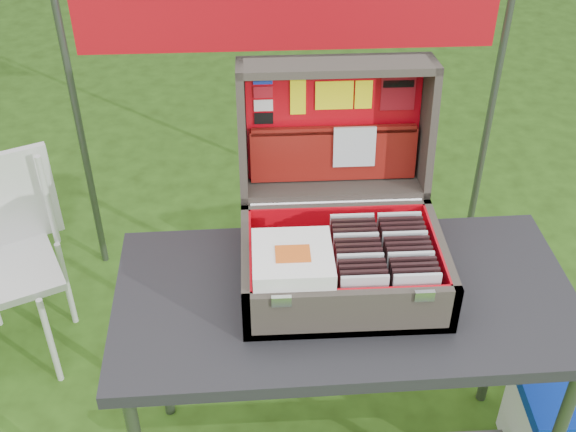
{
  "coord_description": "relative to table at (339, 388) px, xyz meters",
  "views": [
    {
      "loc": [
        -0.14,
        -1.52,
        2.17
      ],
      "look_at": [
        -0.05,
        0.1,
        0.96
      ],
      "focal_mm": 45.0,
      "sensor_mm": 36.0,
      "label": 1
    }
  ],
  "objects": [
    {
      "name": "table",
      "position": [
        0.0,
        0.0,
        0.0
      ],
      "size": [
        1.3,
        0.67,
        0.8
      ],
      "primitive_type": null,
      "rotation": [
        0.0,
        0.0,
        0.02
      ],
      "color": "#2A2A2F",
      "rests_on": "ground"
    },
    {
      "name": "table_top",
      "position": [
        0.0,
        0.0,
        0.38
      ],
      "size": [
        1.3,
        0.67,
        0.04
      ],
      "primitive_type": "cube",
      "rotation": [
        0.0,
        0.0,
        0.02
      ],
      "color": "#2A2A2F",
      "rests_on": "ground"
    },
    {
      "name": "table_leg_bl",
      "position": [
        -0.58,
        0.26,
        -0.02
      ],
      "size": [
        0.04,
        0.04,
        0.76
      ],
      "primitive_type": "cylinder",
      "color": "#59595B",
      "rests_on": "ground"
    },
    {
      "name": "table_leg_br",
      "position": [
        0.58,
        0.26,
        -0.02
      ],
      "size": [
        0.04,
        0.04,
        0.76
      ],
      "primitive_type": "cylinder",
      "color": "#59595B",
      "rests_on": "ground"
    },
    {
      "name": "suitcase",
      "position": [
        -0.01,
        0.09,
        0.67
      ],
      "size": [
        0.55,
        0.56,
        0.53
      ],
      "primitive_type": null,
      "color": "#4C443A",
      "rests_on": "table"
    },
    {
      "name": "suitcase_base_bottom",
      "position": [
        -0.01,
        0.03,
        0.41
      ],
      "size": [
        0.55,
        0.4,
        0.02
      ],
      "primitive_type": "cube",
      "color": "#4C443A",
      "rests_on": "table_top"
    },
    {
      "name": "suitcase_base_wall_front",
      "position": [
        -0.01,
        -0.16,
        0.48
      ],
      "size": [
        0.55,
        0.02,
        0.15
      ],
      "primitive_type": "cube",
      "color": "#4C443A",
      "rests_on": "table_top"
    },
    {
      "name": "suitcase_base_wall_back",
      "position": [
        -0.01,
        0.22,
        0.48
      ],
      "size": [
        0.55,
        0.02,
        0.15
      ],
      "primitive_type": "cube",
      "color": "#4C443A",
      "rests_on": "table_top"
    },
    {
      "name": "suitcase_base_wall_left",
      "position": [
        -0.27,
        0.03,
        0.48
      ],
      "size": [
        0.02,
        0.4,
        0.15
      ],
      "primitive_type": "cube",
      "color": "#4C443A",
      "rests_on": "table_top"
    },
    {
      "name": "suitcase_base_wall_right",
      "position": [
        0.26,
        0.03,
        0.48
      ],
      "size": [
        0.02,
        0.4,
        0.15
      ],
      "primitive_type": "cube",
      "color": "#4C443A",
      "rests_on": "table_top"
    },
    {
      "name": "suitcase_liner_floor",
      "position": [
        -0.01,
        0.03,
        0.43
      ],
      "size": [
        0.51,
        0.35,
        0.01
      ],
      "primitive_type": "cube",
      "color": "red",
      "rests_on": "suitcase_base_bottom"
    },
    {
      "name": "suitcase_latch_left",
      "position": [
        -0.19,
        -0.17,
        0.54
      ],
      "size": [
        0.05,
        0.01,
        0.03
      ],
      "primitive_type": "cube",
      "color": "silver",
      "rests_on": "suitcase_base_wall_front"
    },
    {
      "name": "suitcase_latch_right",
      "position": [
        0.17,
        -0.17,
        0.54
      ],
      "size": [
        0.05,
        0.01,
        0.03
      ],
      "primitive_type": "cube",
      "color": "silver",
      "rests_on": "suitcase_base_wall_front"
    },
    {
      "name": "suitcase_hinge",
      "position": [
        -0.01,
        0.23,
        0.55
      ],
      "size": [
        0.5,
        0.02,
        0.02
      ],
      "primitive_type": "cylinder",
      "rotation": [
        0.0,
        1.57,
        0.0
      ],
      "color": "silver",
      "rests_on": "suitcase_base_wall_back"
    },
    {
      "name": "suitcase_lid_back",
      "position": [
        -0.01,
        0.39,
        0.73
      ],
      "size": [
        0.55,
        0.07,
        0.4
      ],
      "primitive_type": "cube",
      "rotation": [
        -1.69,
        0.0,
        0.0
      ],
      "color": "#4C443A",
      "rests_on": "suitcase_base_wall_back"
    },
    {
      "name": "suitcase_lid_rim_far",
      "position": [
        -0.01,
        0.35,
        0.92
      ],
      "size": [
        0.55,
        0.15,
        0.04
      ],
      "primitive_type": "cube",
      "rotation": [
        -1.69,
        0.0,
        0.0
      ],
      "color": "#4C443A",
      "rests_on": "suitcase_lid_back"
    },
    {
      "name": "suitcase_lid_rim_near",
      "position": [
        -0.01,
        0.3,
        0.55
      ],
      "size": [
        0.55,
        0.15,
        0.04
      ],
      "primitive_type": "cube",
      "rotation": [
        -1.69,
        0.0,
        0.0
      ],
      "color": "#4C443A",
      "rests_on": "suitcase_lid_back"
    },
    {
      "name": "suitcase_lid_rim_left",
      "position": [
        -0.27,
        0.32,
        0.74
      ],
      "size": [
        0.02,
        0.19,
        0.41
      ],
      "primitive_type": "cube",
      "rotation": [
        -1.69,
        0.0,
        0.0
      ],
      "color": "#4C443A",
      "rests_on": "suitcase_lid_back"
    },
    {
      "name": "suitcase_lid_rim_right",
      "position": [
        0.26,
        0.32,
        0.74
      ],
      "size": [
        0.02,
        0.19,
        0.41
      ],
      "primitive_type": "cube",
      "rotation": [
        -1.69,
        0.0,
        0.0
      ],
      "color": "#4C443A",
      "rests_on": "suitcase_lid_back"
    },
    {
      "name": "suitcase_lid_liner",
      "position": [
        -0.01,
        0.37,
        0.73
      ],
      "size": [
        0.51,
        0.05,
        0.35
      ],
      "primitive_type": "cube",
      "rotation": [
        -1.69,
        0.0,
        0.0
      ],
      "color": "red",
      "rests_on": "suitcase_lid_back"
    },
    {
      "name": "suitcase_liner_wall_front",
      "position": [
        -0.01,
        -0.14,
        0.49
      ],
      "size": [
        0.51,
        0.01,
        0.13
      ],
      "primitive_type": "cube",
      "color": "red",
      "rests_on": "suitcase_base_bottom"
    },
    {
      "name": "suitcase_liner_wall_back",
      "position": [
        -0.01,
        0.2,
        0.49
      ],
      "size": [
        0.51,
        0.01,
        0.13
      ],
      "primitive_type": "cube",
      "color": "red",
      "rests_on": "suitcase_base_bottom"
    },
    {
      "name": "suitcase_liner_wall_left",
      "position": [
        -0.26,
        0.03,
        0.49
      ],
      "size": [
        0.01,
        0.35,
        0.13
      ],
      "primitive_type": "cube",
      "color": "red",
      "rests_on": "suitcase_base_bottom"
    },
    {
      "name": "suitcase_liner_wall_right",
      "position": [
        0.25,
        0.03,
        0.49
      ],
      "size": [
        0.01,
        0.35,
        0.13
      ],
      "primitive_type": "cube",
      "color": "red",
      "rests_on": "suitcase_base_bottom"
    },
    {
      "name": "suitcase_lid_pocket",
      "position": [
        -0.01,
        0.34,
        0.64
      ],
      "size": [
        0.49,
        0.05,
        0.16
      ],
      "primitive_type": "cube",
      "rotation": [
        -1.69,
        0.0,
        0.0
      ],
      "color": "maroon",
      "rests_on": "suitcase_lid_liner"
    },
    {
      "name": "suitcase_pocket_edge",
      "position": [
        -0.01,
        0.35,
        0.72
      ],
      "size": [
        0.48,
        0.02,
        0.02
      ],
      "primitive_type": "cube",
      "rotation": [
        -1.69,
        0.0,
        0.0
      ],
      "color": "maroon",
      "rests_on": "suitcase_lid_pocket"
    },
    {
      "name": "suitcase_pocket_cd",
      "position": [
        0.05,
        0.33,
        0.67
      ],
      "size": [
        0.12,
        0.02,
        0.12
      ],
      "primitive_type": "cube",
      "rotation": [
        -1.69,
        0.0,
        0.0
      ],
      "color": "silver",
      "rests_on": "suitcase_lid_pocket"
    },
    {
      "name": "lid_sticker_cc_a",
      "position": [
        -0.21,
        0.38,
        0.87
      ],
      "size": [
        0.05,
        0.01,
        0.03
      ],
      "primitive_type": "cube",
      "rotation": [
        -1.69,
        0.0,
        0.0
      ],
      "color": "#1933B2",
      "rests_on": "suitcase_lid_liner"
    },
    {
      "name": "lid_sticker_cc_b",
      "position": [
        -0.21,
        0.38,
        0.83
      ],
      "size": [
        0.05,
        0.01,
        0.03
      ],
      "primitive_type": "cube",
      "rotation": [
        -1.69,
        0.0,
        0.0
      ],
      "color": "#AF1321",
      "rests_on": "suitcase_lid_liner"
    },
    {
      "name": "lid_sticker_cc_c",
      "position": [
        -0.21,
        0.37,
        0.79
      ],
      "size": [
        0.05,
        0.01,
        0.03
      ],
      "primitive_type": "cube",
      "rotation": [
        -1.69,
        0.0,
        0.0
      ],
      "color": "white",
      "rests_on": "suitcase_lid_liner"
    },
    {
      "name": "lid_sticker_cc_d",
      "position": [
        -0.21,
        0.37,
        0.75
      ],
      "size": [
        0.05,
        0.01,
        0.03
      ],
      "primitive_type": "cube",
      "rotation": [
        -1.69,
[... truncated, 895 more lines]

